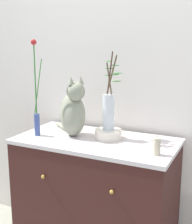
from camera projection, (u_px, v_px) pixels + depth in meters
wall_back at (117, 71)px, 2.24m from camera, size 4.40×0.08×2.60m
sideboard at (96, 202)px, 2.12m from camera, size 1.04×0.55×0.89m
cat_sitting at (73, 111)px, 2.06m from camera, size 0.37×0.31×0.41m
vase_slim_green at (36, 107)px, 2.07m from camera, size 0.08×0.04×0.63m
bowl_porcelain at (108, 134)px, 2.03m from camera, size 0.17×0.17×0.06m
vase_glass_clear at (109, 108)px, 2.00m from camera, size 0.16×0.18×0.50m
candle_pillar at (157, 146)px, 1.73m from camera, size 0.04×0.04×0.11m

